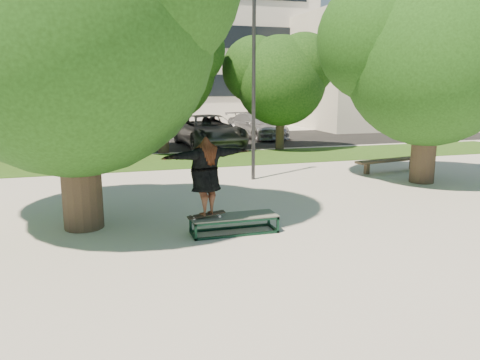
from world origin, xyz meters
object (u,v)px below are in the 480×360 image
object	(u,v)px
tree_right	(427,50)
car_grey	(209,131)
tree_left	(65,15)
car_dark	(85,132)
car_silver_a	(0,139)
car_silver_b	(257,126)
grind_box	(234,224)
lamppost	(254,82)
bench	(390,161)

from	to	relation	value
tree_right	car_grey	bearing A→B (deg)	113.00
tree_left	car_dark	world-z (taller)	tree_left
car_silver_a	tree_right	bearing A→B (deg)	-46.12
car_silver_a	car_silver_b	bearing A→B (deg)	3.45
tree_right	car_silver_a	xyz separation A→B (m)	(-13.94, 10.51, -3.42)
grind_box	lamppost	bearing A→B (deg)	67.66
tree_right	grind_box	world-z (taller)	tree_right
car_grey	car_silver_b	xyz separation A→B (m)	(3.53, 3.00, -0.07)
tree_left	lamppost	size ratio (longest dim) A/B	1.16
lamppost	car_silver_b	size ratio (longest dim) A/B	1.23
car_silver_b	bench	bearing A→B (deg)	-94.95
tree_left	bench	bearing A→B (deg)	20.15
tree_right	car_silver_b	distance (m)	13.86
bench	car_silver_a	world-z (taller)	car_silver_a
tree_right	grind_box	distance (m)	8.77
lamppost	car_silver_b	bearing A→B (deg)	70.73
car_silver_a	grind_box	bearing A→B (deg)	-72.84
tree_right	bench	world-z (taller)	tree_right
car_grey	car_silver_b	world-z (taller)	car_grey
bench	tree_left	bearing A→B (deg)	-169.64
grind_box	car_silver_b	xyz separation A→B (m)	(6.19, 16.78, 0.53)
lamppost	grind_box	size ratio (longest dim) A/B	3.39
car_dark	car_silver_b	distance (m)	9.74
car_silver_a	car_grey	bearing A→B (deg)	-9.68
tree_left	car_dark	xyz separation A→B (m)	(-0.15, 13.10, -3.60)
tree_left	tree_right	size ratio (longest dim) A/B	1.09
tree_right	car_silver_a	world-z (taller)	tree_right
lamppost	bench	world-z (taller)	lamppost
tree_right	lamppost	xyz separation A→B (m)	(-4.92, 1.92, -0.94)
tree_left	bench	size ratio (longest dim) A/B	2.39
lamppost	car_silver_a	size ratio (longest dim) A/B	1.54
car_dark	car_silver_b	size ratio (longest dim) A/B	1.00
car_silver_a	car_silver_b	size ratio (longest dim) A/B	0.80
bench	car_silver_b	bearing A→B (deg)	85.80
car_dark	car_grey	size ratio (longest dim) A/B	0.88
tree_left	bench	distance (m)	11.84
lamppost	car_dark	world-z (taller)	lamppost
lamppost	car_silver_b	xyz separation A→B (m)	(4.02, 11.50, -2.43)
car_grey	car_silver_b	distance (m)	4.63
car_grey	tree_left	bearing A→B (deg)	-118.87
bench	car_grey	size ratio (longest dim) A/B	0.52
tree_left	grind_box	world-z (taller)	tree_left
car_silver_a	lamppost	bearing A→B (deg)	-52.72
car_grey	car_silver_b	bearing A→B (deg)	36.53
tree_right	lamppost	bearing A→B (deg)	158.72
tree_left	car_silver_a	size ratio (longest dim) A/B	1.79
lamppost	car_grey	size ratio (longest dim) A/B	1.07
bench	car_grey	xyz separation A→B (m)	(-4.66, 8.57, 0.41)
grind_box	car_dark	size ratio (longest dim) A/B	0.36
car_grey	grind_box	bearing A→B (deg)	-104.81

